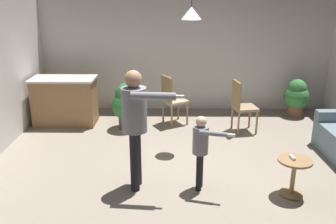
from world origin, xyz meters
TOP-DOWN VIEW (x-y plane):
  - ground at (0.00, 0.00)m, footprint 7.68×7.68m
  - wall_back at (0.00, 3.20)m, footprint 6.40×0.10m
  - kitchen_counter at (-2.45, 2.14)m, footprint 1.26×0.66m
  - side_table_by_couch at (1.29, -0.55)m, footprint 0.44×0.44m
  - person_adult at (-0.77, -0.36)m, footprint 0.80×0.52m
  - person_child at (0.09, -0.40)m, footprint 0.52×0.39m
  - dining_chair_by_counter at (-0.30, 2.14)m, footprint 0.57×0.57m
  - dining_chair_near_wall at (1.01, 1.73)m, footprint 0.49×0.49m
  - potted_plant_corner at (2.36, 2.69)m, footprint 0.52×0.52m
  - potted_plant_by_wall at (-1.17, 1.88)m, footprint 0.60×0.60m
  - spare_remote_on_table at (1.26, -0.52)m, footprint 0.05×0.13m
  - ceiling_light_pendant at (0.00, 1.06)m, footprint 0.32×0.32m

SIDE VIEW (x-z plane):
  - ground at x=0.00m, z-range 0.00..0.00m
  - side_table_by_couch at x=1.29m, z-range 0.07..0.59m
  - potted_plant_corner at x=2.36m, z-range 0.04..0.85m
  - kitchen_counter at x=-2.45m, z-range 0.00..0.95m
  - potted_plant_by_wall at x=-1.17m, z-range 0.05..0.96m
  - spare_remote_on_table at x=1.26m, z-range 0.52..0.56m
  - dining_chair_by_counter at x=-0.30m, z-range 0.05..1.05m
  - dining_chair_near_wall at x=1.01m, z-range 0.05..1.05m
  - person_child at x=0.09m, z-range 0.13..1.18m
  - person_adult at x=-0.77m, z-range 0.20..1.84m
  - wall_back at x=0.00m, z-range 0.00..2.70m
  - ceiling_light_pendant at x=0.00m, z-range 1.98..2.53m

